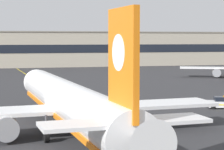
# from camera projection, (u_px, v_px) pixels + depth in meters

# --- Properties ---
(taxiway_centreline) EXTENTS (11.92, 179.64, 0.01)m
(taxiway_centreline) POSITION_uv_depth(u_px,v_px,m) (86.00, 111.00, 59.31)
(taxiway_centreline) COLOR yellow
(taxiway_centreline) RESTS_ON ground
(airliner_foreground) EXTENTS (32.26, 41.53, 11.65)m
(airliner_foreground) POSITION_uv_depth(u_px,v_px,m) (69.00, 103.00, 43.49)
(airliner_foreground) COLOR white
(airliner_foreground) RESTS_ON ground
(service_car_third) EXTENTS (4.55, 3.03, 1.79)m
(service_car_third) POSITION_uv_depth(u_px,v_px,m) (223.00, 103.00, 61.34)
(service_car_third) COLOR white
(service_car_third) RESTS_ON ground
(safety_cone_by_nose_gear) EXTENTS (0.44, 0.44, 0.55)m
(safety_cone_by_nose_gear) POSITION_uv_depth(u_px,v_px,m) (51.00, 108.00, 59.87)
(safety_cone_by_nose_gear) COLOR orange
(safety_cone_by_nose_gear) RESTS_ON ground
(terminal_building) EXTENTS (165.43, 12.40, 12.34)m
(terminal_building) POSITION_uv_depth(u_px,v_px,m) (33.00, 49.00, 153.21)
(terminal_building) COLOR #B2A893
(terminal_building) RESTS_ON ground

